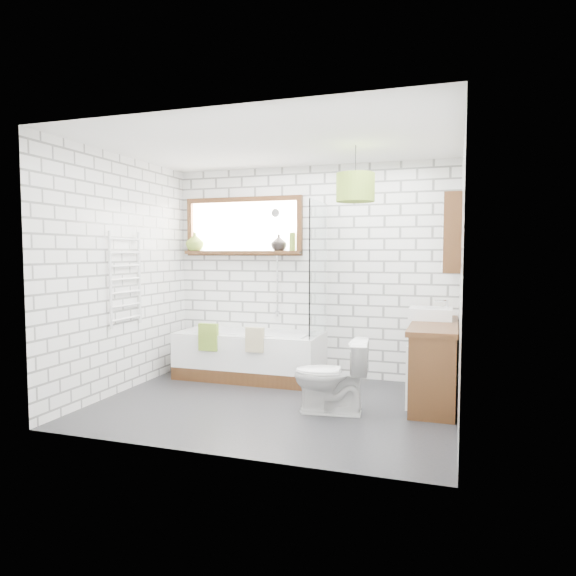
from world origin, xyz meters
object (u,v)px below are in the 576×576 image
(basin, at_px, (431,314))
(toilet, at_px, (331,376))
(bathtub, at_px, (250,355))
(pendant, at_px, (355,188))
(vanity, at_px, (435,363))

(basin, height_order, toilet, basin)
(bathtub, relative_size, pendant, 4.58)
(vanity, height_order, pendant, pendant)
(vanity, height_order, toilet, vanity)
(bathtub, bearing_deg, basin, -1.46)
(bathtub, xyz_separation_m, basin, (2.04, -0.05, 0.57))
(vanity, xyz_separation_m, basin, (-0.06, 0.27, 0.45))
(pendant, bearing_deg, basin, 39.52)
(basin, bearing_deg, toilet, -131.31)
(bathtub, bearing_deg, toilet, -39.56)
(vanity, bearing_deg, pendant, -158.16)
(bathtub, bearing_deg, pendant, -24.72)
(pendant, bearing_deg, vanity, 21.84)
(basin, bearing_deg, bathtub, 178.54)
(pendant, bearing_deg, toilet, -110.54)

